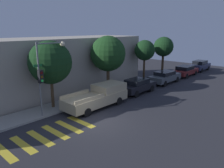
# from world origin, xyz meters

# --- Properties ---
(ground_plane) EXTENTS (60.00, 60.00, 0.00)m
(ground_plane) POSITION_xyz_m (0.00, 0.00, 0.00)
(ground_plane) COLOR #28282D
(sidewalk) EXTENTS (26.00, 2.30, 0.14)m
(sidewalk) POSITION_xyz_m (0.00, 4.35, 0.07)
(sidewalk) COLOR gray
(sidewalk) RESTS_ON ground
(building_row) EXTENTS (26.00, 6.00, 5.34)m
(building_row) POSITION_xyz_m (0.00, 8.90, 2.67)
(building_row) COLOR #A89E8E
(building_row) RESTS_ON ground
(crosswalk) EXTENTS (5.58, 2.60, 0.00)m
(crosswalk) POSITION_xyz_m (-3.21, 0.80, 0.00)
(crosswalk) COLOR gold
(crosswalk) RESTS_ON ground
(traffic_light_pole) EXTENTS (2.58, 0.56, 5.37)m
(traffic_light_pole) POSITION_xyz_m (-1.51, 3.37, 3.51)
(traffic_light_pole) COLOR slate
(traffic_light_pole) RESTS_ON ground
(pickup_truck) EXTENTS (5.65, 2.05, 1.71)m
(pickup_truck) POSITION_xyz_m (2.37, 2.10, 0.87)
(pickup_truck) COLOR tan
(pickup_truck) RESTS_ON ground
(sedan_near_corner) EXTENTS (4.21, 1.83, 1.41)m
(sedan_near_corner) POSITION_xyz_m (7.67, 2.10, 0.75)
(sedan_near_corner) COLOR black
(sedan_near_corner) RESTS_ON ground
(sedan_middle) EXTENTS (4.68, 1.81, 1.41)m
(sedan_middle) POSITION_xyz_m (13.14, 2.10, 0.76)
(sedan_middle) COLOR #4C5156
(sedan_middle) RESTS_ON ground
(sedan_far_end) EXTENTS (4.59, 1.89, 1.37)m
(sedan_far_end) POSITION_xyz_m (18.55, 2.10, 0.73)
(sedan_far_end) COLOR maroon
(sedan_far_end) RESTS_ON ground
(sedan_tail_of_row) EXTENTS (4.31, 1.75, 1.54)m
(sedan_tail_of_row) POSITION_xyz_m (23.73, 2.10, 0.80)
(sedan_tail_of_row) COLOR #2D3351
(sedan_tail_of_row) RESTS_ON ground
(tree_near_corner) EXTENTS (3.32, 3.32, 5.38)m
(tree_near_corner) POSITION_xyz_m (-0.44, 4.46, 3.71)
(tree_near_corner) COLOR #4C3823
(tree_near_corner) RESTS_ON ground
(tree_midblock) EXTENTS (3.44, 3.44, 5.58)m
(tree_midblock) POSITION_xyz_m (5.96, 4.46, 3.85)
(tree_midblock) COLOR #4C3823
(tree_midblock) RESTS_ON ground
(tree_far_end) EXTENTS (2.40, 2.40, 4.94)m
(tree_far_end) POSITION_xyz_m (12.24, 4.46, 3.71)
(tree_far_end) COLOR #42301E
(tree_far_end) RESTS_ON ground
(tree_behind_truck) EXTENTS (2.58, 2.58, 5.19)m
(tree_behind_truck) POSITION_xyz_m (16.62, 4.46, 3.87)
(tree_behind_truck) COLOR #42301E
(tree_behind_truck) RESTS_ON ground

